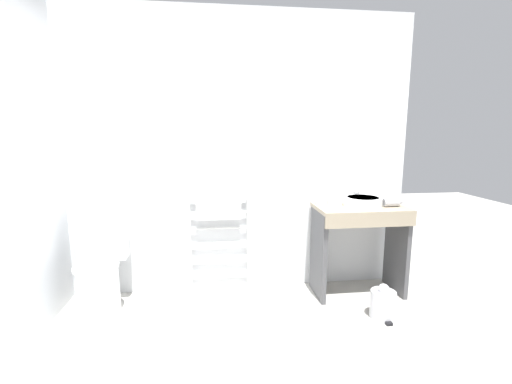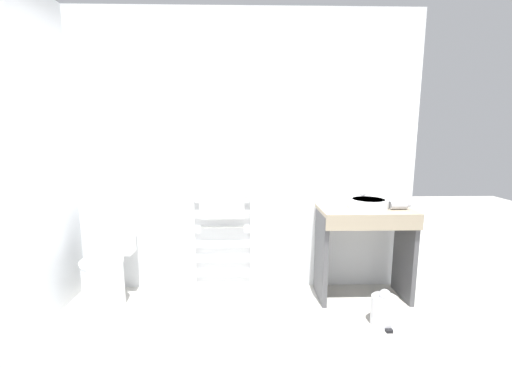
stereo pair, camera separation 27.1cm
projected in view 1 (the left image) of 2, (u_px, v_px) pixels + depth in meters
name	position (u px, v px, depth m)	size (l,w,h in m)	color
ground_plane	(251.00, 371.00, 2.19)	(12.00, 12.00, 0.00)	#B2AFA8
wall_back	(236.00, 155.00, 3.23)	(3.31, 0.12, 2.60)	silver
wall_side	(13.00, 163.00, 2.38)	(0.12, 1.85, 2.60)	silver
toilet	(100.00, 275.00, 2.89)	(0.39, 0.49, 0.75)	white
towel_radiator	(219.00, 221.00, 3.21)	(0.57, 0.06, 0.95)	silver
vanity_counter	(359.00, 237.00, 3.17)	(0.81, 0.48, 0.84)	gray
sink_basin	(363.00, 201.00, 3.14)	(0.34, 0.34, 0.08)	white
faucet	(355.00, 195.00, 3.31)	(0.02, 0.10, 0.11)	silver
cup_near_wall	(320.00, 199.00, 3.23)	(0.08, 0.08, 0.09)	white
cup_near_edge	(332.00, 200.00, 3.18)	(0.08, 0.08, 0.09)	white
hair_dryer	(391.00, 202.00, 3.13)	(0.19, 0.16, 0.07)	#B7B7BC
trash_bin	(383.00, 303.00, 2.81)	(0.20, 0.24, 0.29)	silver
bath_mat	(75.00, 349.00, 2.41)	(0.56, 0.36, 0.01)	#B2BCCC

